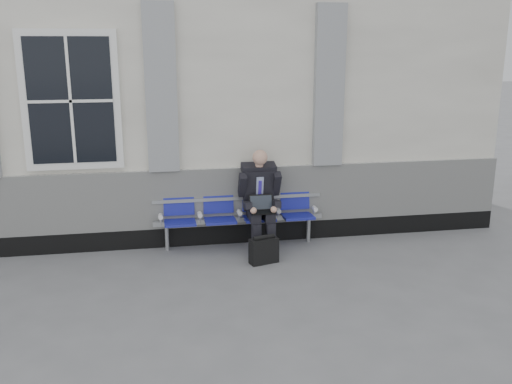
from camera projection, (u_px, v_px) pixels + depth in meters
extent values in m
plane|color=slate|center=(41.00, 294.00, 7.11)|extent=(70.00, 70.00, 0.00)
cube|color=white|center=(67.00, 98.00, 9.90)|extent=(14.00, 4.00, 4.20)
cube|color=black|center=(58.00, 243.00, 8.47)|extent=(14.00, 0.10, 0.30)
cube|color=silver|center=(55.00, 205.00, 8.31)|extent=(14.00, 0.08, 0.90)
cube|color=gray|center=(161.00, 89.00, 8.14)|extent=(0.45, 0.14, 2.40)
cube|color=gray|center=(329.00, 86.00, 8.57)|extent=(0.45, 0.14, 2.40)
cube|color=white|center=(71.00, 101.00, 7.98)|extent=(1.35, 0.10, 1.95)
cube|color=black|center=(71.00, 101.00, 7.94)|extent=(1.15, 0.02, 1.75)
cube|color=#9EA0A3|center=(239.00, 220.00, 8.70)|extent=(2.60, 0.07, 0.07)
cube|color=#9EA0A3|center=(238.00, 198.00, 8.73)|extent=(2.60, 0.05, 0.05)
cylinder|color=#9EA0A3|center=(167.00, 238.00, 8.57)|extent=(0.06, 0.06, 0.39)
cylinder|color=#9EA0A3|center=(308.00, 230.00, 8.94)|extent=(0.06, 0.06, 0.39)
cube|color=#141991|center=(180.00, 223.00, 8.46)|extent=(0.46, 0.42, 0.07)
cube|color=#141991|center=(179.00, 202.00, 8.60)|extent=(0.46, 0.10, 0.40)
cube|color=#141991|center=(220.00, 220.00, 8.56)|extent=(0.46, 0.42, 0.07)
cube|color=#141991|center=(218.00, 200.00, 8.70)|extent=(0.46, 0.10, 0.40)
cube|color=#141991|center=(259.00, 218.00, 8.67)|extent=(0.46, 0.42, 0.07)
cube|color=#141991|center=(257.00, 198.00, 8.80)|extent=(0.46, 0.10, 0.40)
cube|color=#141991|center=(298.00, 216.00, 8.77)|extent=(0.46, 0.42, 0.07)
cube|color=#141991|center=(295.00, 196.00, 8.90)|extent=(0.46, 0.10, 0.40)
cylinder|color=white|center=(161.00, 217.00, 8.42)|extent=(0.07, 0.12, 0.07)
cylinder|color=white|center=(200.00, 215.00, 8.52)|extent=(0.07, 0.12, 0.07)
cylinder|color=white|center=(240.00, 213.00, 8.62)|extent=(0.07, 0.12, 0.07)
cylinder|color=white|center=(278.00, 211.00, 8.72)|extent=(0.07, 0.12, 0.07)
cylinder|color=white|center=(315.00, 209.00, 8.82)|extent=(0.07, 0.12, 0.07)
cube|color=black|center=(257.00, 253.00, 8.36)|extent=(0.12, 0.28, 0.10)
cube|color=black|center=(271.00, 252.00, 8.39)|extent=(0.12, 0.28, 0.10)
cube|color=black|center=(256.00, 239.00, 8.37)|extent=(0.13, 0.14, 0.47)
cube|color=black|center=(271.00, 238.00, 8.40)|extent=(0.13, 0.14, 0.47)
cube|color=black|center=(254.00, 215.00, 8.52)|extent=(0.15, 0.48, 0.15)
cube|color=black|center=(268.00, 214.00, 8.55)|extent=(0.15, 0.48, 0.15)
cube|color=black|center=(258.00, 188.00, 8.65)|extent=(0.45, 0.37, 0.68)
cube|color=#A3AFD6|center=(260.00, 189.00, 8.52)|extent=(0.11, 0.10, 0.38)
cube|color=#3A28BB|center=(260.00, 190.00, 8.51)|extent=(0.05, 0.08, 0.32)
cube|color=black|center=(259.00, 168.00, 8.54)|extent=(0.52, 0.26, 0.15)
cylinder|color=#D9A388|center=(259.00, 164.00, 8.46)|extent=(0.12, 0.12, 0.11)
sphere|color=#D9A388|center=(260.00, 157.00, 8.38)|extent=(0.23, 0.23, 0.23)
cube|color=black|center=(242.00, 185.00, 8.48)|extent=(0.11, 0.31, 0.40)
cube|color=black|center=(276.00, 184.00, 8.57)|extent=(0.11, 0.31, 0.40)
cube|color=black|center=(247.00, 205.00, 8.37)|extent=(0.10, 0.33, 0.15)
cube|color=black|center=(276.00, 204.00, 8.44)|extent=(0.10, 0.33, 0.15)
sphere|color=#D9A388|center=(253.00, 211.00, 8.25)|extent=(0.10, 0.10, 0.10)
sphere|color=#D9A388|center=(274.00, 210.00, 8.30)|extent=(0.10, 0.10, 0.10)
cube|color=black|center=(263.00, 212.00, 8.37)|extent=(0.36, 0.25, 0.02)
cube|color=black|center=(261.00, 202.00, 8.46)|extent=(0.35, 0.10, 0.23)
cube|color=black|center=(261.00, 202.00, 8.45)|extent=(0.32, 0.08, 0.19)
cube|color=black|center=(264.00, 251.00, 8.07)|extent=(0.44, 0.27, 0.36)
cylinder|color=black|center=(264.00, 237.00, 8.02)|extent=(0.33, 0.15, 0.06)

